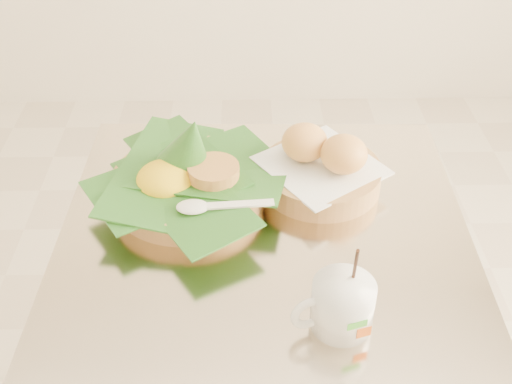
{
  "coord_description": "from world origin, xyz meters",
  "views": [
    {
      "loc": [
        0.1,
        -0.81,
        1.47
      ],
      "look_at": [
        0.12,
        0.03,
        0.82
      ],
      "focal_mm": 45.0,
      "sensor_mm": 36.0,
      "label": 1
    }
  ],
  "objects_px": {
    "cafe_table": "(264,319)",
    "rice_basket": "(187,176)",
    "bread_basket": "(321,167)",
    "coffee_mug": "(341,304)"
  },
  "relations": [
    {
      "from": "cafe_table",
      "to": "rice_basket",
      "type": "height_order",
      "value": "rice_basket"
    },
    {
      "from": "cafe_table",
      "to": "coffee_mug",
      "type": "distance_m",
      "value": 0.35
    },
    {
      "from": "rice_basket",
      "to": "cafe_table",
      "type": "bearing_deg",
      "value": -36.47
    },
    {
      "from": "cafe_table",
      "to": "coffee_mug",
      "type": "height_order",
      "value": "coffee_mug"
    },
    {
      "from": "coffee_mug",
      "to": "cafe_table",
      "type": "bearing_deg",
      "value": 116.21
    },
    {
      "from": "cafe_table",
      "to": "rice_basket",
      "type": "relative_size",
      "value": 2.18
    },
    {
      "from": "cafe_table",
      "to": "bread_basket",
      "type": "bearing_deg",
      "value": 50.31
    },
    {
      "from": "rice_basket",
      "to": "bread_basket",
      "type": "distance_m",
      "value": 0.25
    },
    {
      "from": "cafe_table",
      "to": "bread_basket",
      "type": "height_order",
      "value": "bread_basket"
    },
    {
      "from": "cafe_table",
      "to": "coffee_mug",
      "type": "relative_size",
      "value": 4.8
    }
  ]
}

